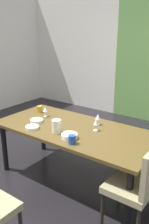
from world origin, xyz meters
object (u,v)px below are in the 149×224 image
(serving_bowl_near_window, at_px, (69,136))
(serving_bowl_front, at_px, (32,127))
(cup_south, at_px, (40,109))
(pitcher_north, at_px, (57,126))
(wine_glass_corner, at_px, (45,110))
(wine_glass_center, at_px, (98,117))
(dining_table, at_px, (75,133))
(serving_bowl_rear, at_px, (37,120))
(chair_right_near, at_px, (137,183))
(cup_near_shelf, at_px, (72,139))
(wine_glass_left, at_px, (96,123))

(serving_bowl_near_window, distance_m, serving_bowl_front, 0.55)
(cup_south, bearing_deg, pitcher_north, -31.60)
(pitcher_north, bearing_deg, serving_bowl_front, -164.25)
(wine_glass_corner, height_order, wine_glass_center, wine_glass_center)
(dining_table, distance_m, serving_bowl_rear, 0.57)
(wine_glass_corner, bearing_deg, serving_bowl_front, -68.45)
(dining_table, height_order, cup_south, cup_south)
(chair_right_near, relative_size, cup_south, 9.66)
(dining_table, height_order, chair_right_near, chair_right_near)
(serving_bowl_near_window, distance_m, cup_near_shelf, 0.14)
(serving_bowl_near_window, relative_size, pitcher_north, 1.16)
(wine_glass_corner, xyz_separation_m, serving_bowl_rear, (0.04, -0.22, -0.09))
(chair_right_near, xyz_separation_m, serving_bowl_near_window, (-0.87, 0.05, 0.25))
(chair_right_near, bearing_deg, wine_glass_corner, 74.92)
(wine_glass_left, relative_size, serving_bowl_front, 0.87)
(wine_glass_corner, xyz_separation_m, cup_near_shelf, (0.83, -0.47, -0.05))
(serving_bowl_rear, distance_m, cup_near_shelf, 0.82)
(cup_south, bearing_deg, serving_bowl_near_window, -26.96)
(cup_south, height_order, cup_near_shelf, cup_near_shelf)
(wine_glass_corner, distance_m, serving_bowl_rear, 0.24)
(cup_near_shelf, height_order, pitcher_north, pitcher_north)
(chair_right_near, bearing_deg, cup_near_shelf, 93.33)
(wine_glass_center, height_order, serving_bowl_rear, wine_glass_center)
(wine_glass_center, distance_m, pitcher_north, 0.58)
(serving_bowl_rear, relative_size, pitcher_north, 1.06)
(wine_glass_center, height_order, serving_bowl_near_window, wine_glass_center)
(wine_glass_corner, height_order, wine_glass_left, wine_glass_left)
(serving_bowl_rear, bearing_deg, cup_south, 128.23)
(wine_glass_left, distance_m, cup_south, 1.05)
(wine_glass_center, xyz_separation_m, serving_bowl_rear, (-0.72, -0.40, -0.09))
(dining_table, bearing_deg, chair_right_near, -18.34)
(wine_glass_center, bearing_deg, wine_glass_corner, -167.18)
(wine_glass_corner, xyz_separation_m, cup_south, (-0.20, 0.09, -0.06))
(chair_right_near, distance_m, cup_near_shelf, 0.81)
(dining_table, xyz_separation_m, wine_glass_center, (0.17, 0.27, 0.18))
(wine_glass_corner, distance_m, wine_glass_center, 0.78)
(serving_bowl_front, distance_m, cup_near_shelf, 0.66)
(wine_glass_corner, xyz_separation_m, pitcher_north, (0.49, -0.34, -0.02))
(serving_bowl_near_window, bearing_deg, serving_bowl_front, -174.54)
(cup_south, relative_size, cup_near_shelf, 0.97)
(serving_bowl_near_window, xyz_separation_m, cup_south, (-0.92, 0.47, 0.02))
(cup_near_shelf, bearing_deg, wine_glass_center, 95.70)
(cup_south, bearing_deg, serving_bowl_rear, -51.77)
(serving_bowl_rear, distance_m, cup_south, 0.40)
(pitcher_north, bearing_deg, chair_right_near, -4.63)
(chair_right_near, relative_size, serving_bowl_near_window, 4.92)
(wine_glass_left, bearing_deg, wine_glass_corner, 179.46)
(wine_glass_center, bearing_deg, serving_bowl_near_window, -94.50)
(dining_table, relative_size, serving_bowl_front, 12.32)
(dining_table, bearing_deg, serving_bowl_rear, -167.17)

